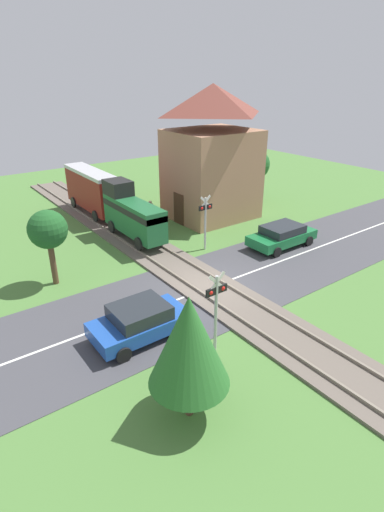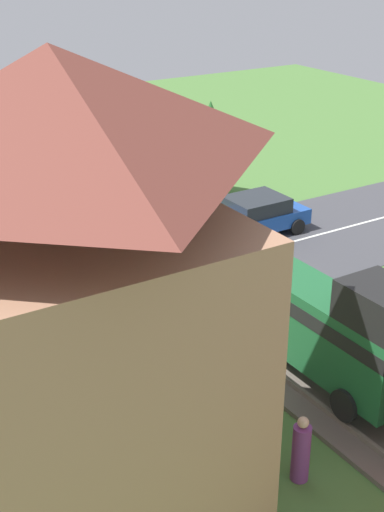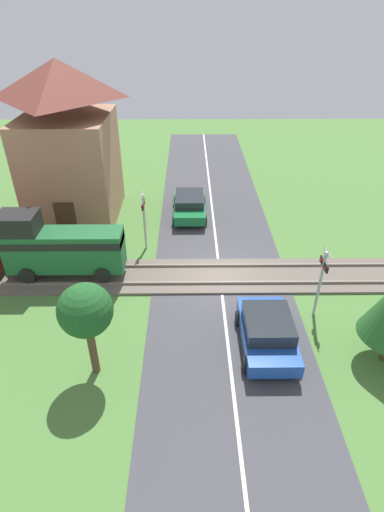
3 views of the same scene
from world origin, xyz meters
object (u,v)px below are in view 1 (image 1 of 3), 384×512
train (108,199)px  crossing_signal_west_approach (216,303)px  crossing_signal_east_approach (205,216)px  pedestrian_by_station (151,212)px  car_near_crossing (140,321)px  car_far_side (282,235)px  station_building (212,156)px

train → crossing_signal_west_approach: 14.60m
crossing_signal_east_approach → pedestrian_by_station: (-0.14, 5.85, -1.36)m
car_near_crossing → car_far_side: (11.12, 2.88, -0.03)m
train → car_near_crossing: (-4.51, -12.00, -1.12)m
crossing_signal_west_approach → station_building: 15.41m
train → station_building: station_building is taller
car_near_crossing → car_far_side: bearing=14.5°
train → crossing_signal_east_approach: size_ratio=3.68×
car_near_crossing → station_building: bearing=40.7°
crossing_signal_west_approach → pedestrian_by_station: bearing=68.5°
station_building → crossing_signal_east_approach: bearing=-131.9°
car_far_side → pedestrian_by_station: (-4.03, 8.19, -0.02)m
crossing_signal_east_approach → pedestrian_by_station: crossing_signal_east_approach is taller
car_far_side → pedestrian_by_station: pedestrian_by_station is taller
car_far_side → crossing_signal_east_approach: bearing=149.0°
pedestrian_by_station → crossing_signal_west_approach: bearing=-111.5°
car_far_side → car_near_crossing: bearing=-165.5°
station_building → pedestrian_by_station: size_ratio=5.77×
train → crossing_signal_west_approach: size_ratio=3.68×
train → crossing_signal_west_approach: (-2.72, -14.34, 0.19)m
car_near_crossing → crossing_signal_west_approach: crossing_signal_west_approach is taller
car_near_crossing → crossing_signal_east_approach: (7.23, 5.22, 1.31)m
car_near_crossing → crossing_signal_east_approach: 9.01m
car_far_side → station_building: size_ratio=0.48×
crossing_signal_east_approach → station_building: bearing=48.1°
car_far_side → crossing_signal_east_approach: 4.74m
car_near_crossing → pedestrian_by_station: size_ratio=2.47×
station_building → pedestrian_by_station: 5.64m
crossing_signal_east_approach → crossing_signal_west_approach: bearing=-125.7°
car_far_side → pedestrian_by_station: size_ratio=2.76×
train → station_building: bearing=-19.3°
train → station_building: 7.50m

